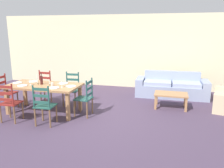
{
  "coord_description": "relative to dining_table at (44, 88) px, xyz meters",
  "views": [
    {
      "loc": [
        1.92,
        -5.24,
        2.13
      ],
      "look_at": [
        0.45,
        0.44,
        0.75
      ],
      "focal_mm": 36.76,
      "sensor_mm": 36.0,
      "label": 1
    }
  ],
  "objects": [
    {
      "name": "dining_chair_near_left",
      "position": [
        -0.45,
        -0.78,
        -0.19
      ],
      "size": [
        0.44,
        0.42,
        0.96
      ],
      "color": "maroon",
      "rests_on": "ground_plane"
    },
    {
      "name": "dining_chair_head_west",
      "position": [
        -1.17,
        -0.01,
        -0.19
      ],
      "size": [
        0.41,
        0.43,
        0.96
      ],
      "color": "maroon",
      "rests_on": "ground_plane"
    },
    {
      "name": "wine_glass_near_left",
      "position": [
        -0.3,
        -0.12,
        0.2
      ],
      "size": [
        0.06,
        0.06,
        0.16
      ],
      "color": "white",
      "rests_on": "dining_table"
    },
    {
      "name": "coffee_table",
      "position": [
        3.23,
        1.19,
        -0.31
      ],
      "size": [
        0.9,
        0.56,
        0.42
      ],
      "color": "#B07D4F",
      "rests_on": "ground_plane"
    },
    {
      "name": "candle_short",
      "position": [
        0.2,
        -0.04,
        0.13
      ],
      "size": [
        0.05,
        0.05,
        0.15
      ],
      "color": "#998C66",
      "rests_on": "dining_table"
    },
    {
      "name": "wine_glass_near_right",
      "position": [
        0.59,
        -0.13,
        0.2
      ],
      "size": [
        0.06,
        0.06,
        0.16
      ],
      "color": "white",
      "rests_on": "dining_table"
    },
    {
      "name": "dining_chair_head_east",
      "position": [
        1.13,
        0.04,
        -0.19
      ],
      "size": [
        0.42,
        0.43,
        0.96
      ],
      "color": "#25554F",
      "rests_on": "ground_plane"
    },
    {
      "name": "dining_chair_near_right",
      "position": [
        0.46,
        -0.76,
        -0.19
      ],
      "size": [
        0.44,
        0.42,
        0.96
      ],
      "color": "#26584D",
      "rests_on": "ground_plane"
    },
    {
      "name": "dinner_plate_near_right",
      "position": [
        0.45,
        -0.25,
        0.1
      ],
      "size": [
        0.24,
        0.24,
        0.02
      ],
      "primitive_type": "cylinder",
      "color": "white",
      "rests_on": "dining_table"
    },
    {
      "name": "dinner_plate_head_east",
      "position": [
        0.78,
        -0.0,
        0.1
      ],
      "size": [
        0.24,
        0.24,
        0.02
      ],
      "primitive_type": "cylinder",
      "color": "white",
      "rests_on": "dining_table"
    },
    {
      "name": "ground_plane",
      "position": [
        1.26,
        0.09,
        -0.67
      ],
      "size": [
        9.6,
        9.6,
        0.02
      ],
      "primitive_type": "cube",
      "color": "#47374E"
    },
    {
      "name": "candle_tall",
      "position": [
        -0.18,
        0.02,
        0.17
      ],
      "size": [
        0.05,
        0.05,
        0.28
      ],
      "color": "#998C66",
      "rests_on": "dining_table"
    },
    {
      "name": "fork_head_west",
      "position": [
        -0.93,
        -0.0,
        0.09
      ],
      "size": [
        0.02,
        0.17,
        0.01
      ],
      "primitive_type": "cube",
      "rotation": [
        0.0,
        0.0,
        0.01
      ],
      "color": "silver",
      "rests_on": "dining_table"
    },
    {
      "name": "dining_table",
      "position": [
        0.0,
        0.0,
        0.0
      ],
      "size": [
        1.9,
        0.96,
        0.75
      ],
      "color": "#B07D4F",
      "rests_on": "ground_plane"
    },
    {
      "name": "dinner_plate_far_left",
      "position": [
        -0.45,
        0.25,
        0.1
      ],
      "size": [
        0.24,
        0.24,
        0.02
      ],
      "primitive_type": "cylinder",
      "color": "white",
      "rests_on": "dining_table"
    },
    {
      "name": "fork_head_east",
      "position": [
        0.63,
        0.0,
        0.09
      ],
      "size": [
        0.03,
        0.17,
        0.01
      ],
      "primitive_type": "cube",
      "rotation": [
        0.0,
        0.0,
        0.06
      ],
      "color": "silver",
      "rests_on": "dining_table"
    },
    {
      "name": "coffee_cup_primary",
      "position": [
        0.3,
        -0.08,
        0.13
      ],
      "size": [
        0.07,
        0.07,
        0.09
      ],
      "primitive_type": "cylinder",
      "color": "beige",
      "rests_on": "dining_table"
    },
    {
      "name": "dinner_plate_near_left",
      "position": [
        -0.45,
        -0.25,
        0.1
      ],
      "size": [
        0.24,
        0.24,
        0.02
      ],
      "primitive_type": "cylinder",
      "color": "white",
      "rests_on": "dining_table"
    },
    {
      "name": "couch",
      "position": [
        3.24,
        2.41,
        -0.37
      ],
      "size": [
        2.29,
        0.83,
        0.8
      ],
      "color": "#929FBE",
      "rests_on": "ground_plane"
    },
    {
      "name": "wine_bottle",
      "position": [
        -0.07,
        0.03,
        0.2
      ],
      "size": [
        0.07,
        0.07,
        0.32
      ],
      "color": "#471919",
      "rests_on": "dining_table"
    },
    {
      "name": "fork_near_right",
      "position": [
        0.3,
        -0.25,
        0.09
      ],
      "size": [
        0.02,
        0.17,
        0.01
      ],
      "primitive_type": "cube",
      "rotation": [
        0.0,
        0.0,
        0.01
      ],
      "color": "silver",
      "rests_on": "dining_table"
    },
    {
      "name": "dinner_plate_far_right",
      "position": [
        0.45,
        0.25,
        0.1
      ],
      "size": [
        0.24,
        0.24,
        0.02
      ],
      "primitive_type": "cylinder",
      "color": "white",
      "rests_on": "dining_table"
    },
    {
      "name": "dining_chair_far_left",
      "position": [
        -0.48,
        0.77,
        -0.19
      ],
      "size": [
        0.43,
        0.41,
        0.96
      ],
      "color": "maroon",
      "rests_on": "ground_plane"
    },
    {
      "name": "wall_far",
      "position": [
        1.26,
        3.39,
        0.69
      ],
      "size": [
        9.6,
        0.16,
        2.7
      ],
      "primitive_type": "cube",
      "color": "beige",
      "rests_on": "ground_plane"
    },
    {
      "name": "dinner_plate_head_west",
      "position": [
        -0.78,
        -0.0,
        0.1
      ],
      "size": [
        0.24,
        0.24,
        0.02
      ],
      "primitive_type": "cylinder",
      "color": "white",
      "rests_on": "dining_table"
    },
    {
      "name": "fork_far_right",
      "position": [
        0.3,
        0.25,
        0.09
      ],
      "size": [
        0.03,
        0.17,
        0.01
      ],
      "primitive_type": "cube",
      "rotation": [
        0.0,
        0.0,
        0.07
      ],
      "color": "silver",
      "rests_on": "dining_table"
    },
    {
      "name": "fork_near_left",
      "position": [
        -0.6,
        -0.25,
        0.09
      ],
      "size": [
        0.02,
        0.17,
        0.01
      ],
      "primitive_type": "cube",
      "rotation": [
        0.0,
        0.0,
        0.05
      ],
      "color": "silver",
      "rests_on": "dining_table"
    },
    {
      "name": "dining_chair_far_right",
      "position": [
        0.44,
        0.76,
        -0.19
      ],
      "size": [
        0.45,
        0.43,
        0.96
      ],
      "color": "#245750",
      "rests_on": "ground_plane"
    },
    {
      "name": "fork_far_left",
      "position": [
        -0.6,
        0.25,
        0.09
      ],
      "size": [
        0.02,
        0.17,
        0.01
      ],
      "primitive_type": "cube",
      "rotation": [
        0.0,
        0.0,
        -0.04
      ],
      "color": "silver",
      "rests_on": "dining_table"
    }
  ]
}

